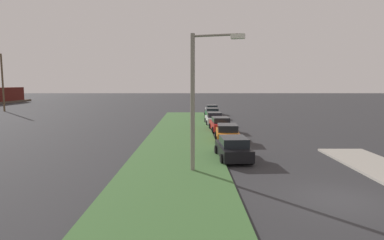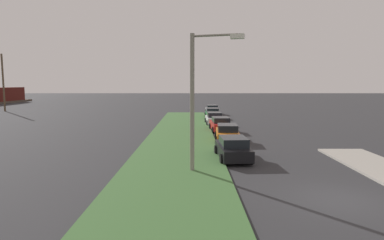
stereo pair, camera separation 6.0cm
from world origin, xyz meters
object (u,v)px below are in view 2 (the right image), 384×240
object	(u,v)px
parked_car_white	(214,118)
parked_car_green	(212,113)
parked_car_silver	(212,110)
streetlight	(199,93)
parked_car_orange	(227,133)
parked_car_red	(220,124)
distant_utility_pole	(3,83)
parked_car_black	(233,148)

from	to	relation	value
parked_car_white	parked_car_green	size ratio (longest dim) A/B	1.01
parked_car_silver	streetlight	bearing A→B (deg)	173.54
parked_car_orange	parked_car_red	bearing A→B (deg)	3.41
parked_car_silver	distant_utility_pole	distance (m)	36.82
parked_car_black	distant_utility_pole	world-z (taller)	distant_utility_pole
parked_car_green	distant_utility_pole	world-z (taller)	distant_utility_pole
parked_car_orange	parked_car_red	distance (m)	5.85
parked_car_red	parked_car_white	xyz separation A→B (m)	(5.63, 0.27, 0.00)
parked_car_black	distant_utility_pole	size ratio (longest dim) A/B	0.44
distant_utility_pole	parked_car_white	bearing A→B (deg)	-117.11
distant_utility_pole	parked_car_orange	bearing A→B (deg)	-129.57
parked_car_red	parked_car_silver	xyz separation A→B (m)	(18.64, -0.30, 0.00)
parked_car_white	streetlight	bearing A→B (deg)	172.12
parked_car_orange	parked_car_green	distance (m)	18.11
parked_car_red	parked_car_silver	distance (m)	18.64
parked_car_orange	streetlight	bearing A→B (deg)	167.37
parked_car_black	parked_car_orange	size ratio (longest dim) A/B	1.00
parked_car_red	distant_utility_pole	distance (m)	43.31
parked_car_orange	streetlight	size ratio (longest dim) A/B	0.58
parked_car_orange	distant_utility_pole	bearing A→B (deg)	53.21
parked_car_orange	parked_car_white	size ratio (longest dim) A/B	1.01
parked_car_orange	parked_car_red	world-z (taller)	same
parked_car_orange	parked_car_white	world-z (taller)	same
parked_car_black	parked_car_white	bearing A→B (deg)	-3.14
parked_car_orange	parked_car_white	distance (m)	11.48
parked_car_black	parked_car_orange	bearing A→B (deg)	-6.15
parked_car_red	distant_utility_pole	world-z (taller)	distant_utility_pole
parked_car_green	distant_utility_pole	bearing A→B (deg)	72.23
parked_car_white	streetlight	distance (m)	21.46
parked_car_red	parked_car_green	distance (m)	12.26
parked_car_silver	streetlight	world-z (taller)	streetlight
parked_car_black	streetlight	bearing A→B (deg)	140.45
parked_car_orange	parked_car_silver	world-z (taller)	same
parked_car_black	parked_car_white	distance (m)	17.91
parked_car_green	parked_car_white	bearing A→B (deg)	178.21
parked_car_orange	streetlight	world-z (taller)	streetlight
parked_car_black	distant_utility_pole	distance (m)	50.93
parked_car_orange	streetlight	xyz separation A→B (m)	(-9.54, 2.63, 3.67)
parked_car_red	streetlight	xyz separation A→B (m)	(-15.39, 2.57, 3.67)
parked_car_black	parked_car_orange	world-z (taller)	same
parked_car_white	parked_car_green	xyz separation A→B (m)	(6.63, -0.23, 0.00)
distant_utility_pole	parked_car_green	bearing A→B (deg)	-107.94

